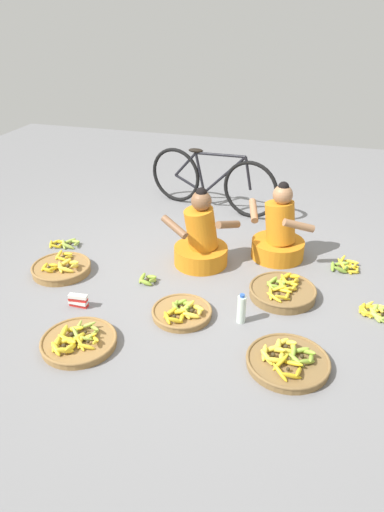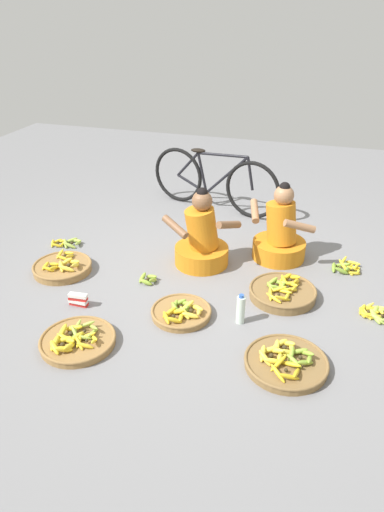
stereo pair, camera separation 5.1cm
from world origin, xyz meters
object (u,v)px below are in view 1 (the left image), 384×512
Objects in this scene: banana_basket_near_vendor at (288,361)px; banana_basket_front_left at (182,312)px; vendor_woman_front at (201,241)px; loose_bananas_mid_right at (148,279)px; loose_bananas_back_right at (376,312)px; loose_bananas_near_bicycle at (66,244)px; banana_basket_front_right at (283,291)px; loose_bananas_back_left at (346,266)px; banana_basket_front_center at (78,341)px; vendor_woman_behind at (279,234)px; water_bottle at (241,309)px; banana_basket_mid_left at (62,268)px; bicycle_leaning at (211,181)px; packet_carton_stack at (78,301)px.

banana_basket_near_vendor is 1.19× the size of banana_basket_front_left.
loose_bananas_mid_right is (-0.37, -0.48, -0.22)m from vendor_woman_front.
banana_basket_front_left reaches higher than loose_bananas_back_right.
vendor_woman_front is at bearing 1.50° from loose_bananas_near_bicycle.
banana_basket_front_right reaches higher than loose_bananas_back_left.
vendor_woman_front is 4.68× the size of loose_bananas_mid_right.
vendor_woman_behind is at bearing 55.45° from banana_basket_front_center.
loose_bananas_back_right is at bearing -71.13° from loose_bananas_back_left.
water_bottle reaches higher than loose_bananas_mid_right.
banana_basket_front_left is 0.48m from water_bottle.
vendor_woman_behind reaches higher than banana_basket_front_right.
water_bottle reaches higher than banana_basket_front_center.
loose_bananas_near_bicycle is at bearing -178.50° from vendor_woman_front.
banana_basket_mid_left is at bearing -176.18° from loose_bananas_mid_right.
water_bottle is (-0.80, -1.11, 0.09)m from loose_bananas_back_left.
loose_bananas_back_left reaches higher than loose_bananas_mid_right.
loose_bananas_mid_right is 0.64× the size of water_bottle.
bicycle_leaning is 3.35× the size of banana_basket_front_left.
vendor_woman_front is at bearing 128.10° from banana_basket_near_vendor.
banana_basket_near_vendor is at bearing -26.34° from loose_bananas_near_bicycle.
banana_basket_mid_left is 1.12× the size of banana_basket_front_left.
packet_carton_stack is (-1.49, -1.35, -0.19)m from vendor_woman_behind.
loose_bananas_mid_right is (-0.45, 0.41, -0.01)m from banana_basket_front_left.
vendor_woman_front is 4.59× the size of packet_carton_stack.
banana_basket_front_center is 1.00m from loose_bananas_mid_right.
vendor_woman_behind is at bearing 101.04° from banana_basket_front_right.
vendor_woman_front is 3.00× the size of water_bottle.
vendor_woman_behind is at bearing 42.11° from packet_carton_stack.
loose_bananas_back_right is at bearing -40.53° from vendor_woman_behind.
loose_bananas_mid_right is (-1.07, -0.82, -0.22)m from vendor_woman_behind.
banana_basket_front_center reaches higher than loose_bananas_back_right.
banana_basket_front_right is (-0.14, 0.88, 0.01)m from banana_basket_near_vendor.
vendor_woman_behind is at bearing 24.64° from banana_basket_mid_left.
banana_basket_mid_left is 0.85m from loose_bananas_mid_right.
loose_bananas_mid_right reaches higher than loose_bananas_near_bicycle.
banana_basket_mid_left is at bearing 164.82° from banana_basket_front_left.
banana_basket_front_right is at bearing 59.03° from water_bottle.
banana_basket_near_vendor is 0.89m from banana_basket_front_right.
loose_bananas_back_right is at bearing 20.71° from water_bottle.
bicycle_leaning is 2.45m from packet_carton_stack.
vendor_woman_behind reaches higher than loose_bananas_near_bicycle.
water_bottle is (1.11, 0.63, 0.08)m from banana_basket_front_center.
loose_bananas_near_bicycle is at bearing 158.62° from water_bottle.
water_bottle is at bearing -96.69° from vendor_woman_behind.
bicycle_leaning reaches higher than banana_basket_front_left.
banana_basket_front_right is at bearing 175.18° from loose_bananas_back_right.
vendor_woman_behind is 1.43× the size of banana_basket_mid_left.
banana_basket_front_center is (-1.52, -0.22, -0.00)m from banana_basket_near_vendor.
bicycle_leaning is at bearing 145.98° from loose_bananas_back_left.
vendor_woman_front is 1.39m from bicycle_leaning.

